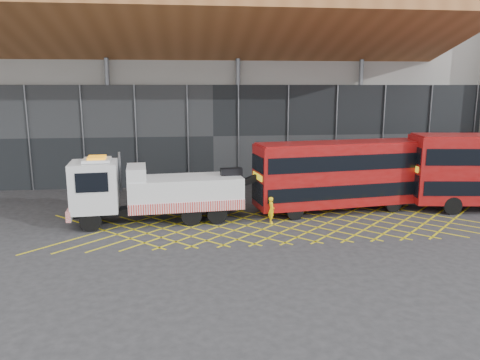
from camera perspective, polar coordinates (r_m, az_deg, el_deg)
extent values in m
plane|color=#28282A|center=(26.92, -6.02, -5.79)|extent=(120.00, 120.00, 0.00)
cube|color=gold|center=(27.31, -16.19, -5.93)|extent=(7.16, 7.16, 0.01)
cube|color=gold|center=(27.31, -16.19, -5.93)|extent=(7.16, 7.16, 0.01)
cube|color=gold|center=(27.09, -12.84, -5.90)|extent=(7.16, 7.16, 0.01)
cube|color=gold|center=(27.09, -12.84, -5.90)|extent=(7.16, 7.16, 0.01)
cube|color=gold|center=(26.95, -9.44, -5.85)|extent=(7.16, 7.16, 0.01)
cube|color=gold|center=(26.95, -9.44, -5.85)|extent=(7.16, 7.16, 0.01)
cube|color=gold|center=(26.92, -6.02, -5.78)|extent=(7.16, 7.16, 0.01)
cube|color=gold|center=(26.92, -6.02, -5.78)|extent=(7.16, 7.16, 0.01)
cube|color=gold|center=(26.97, -2.60, -5.69)|extent=(7.16, 7.16, 0.01)
cube|color=gold|center=(26.97, -2.60, -5.69)|extent=(7.16, 7.16, 0.01)
cube|color=gold|center=(27.12, 0.79, -5.58)|extent=(7.16, 7.16, 0.01)
cube|color=gold|center=(27.12, 0.79, -5.58)|extent=(7.16, 7.16, 0.01)
cube|color=gold|center=(27.37, 4.13, -5.45)|extent=(7.16, 7.16, 0.01)
cube|color=gold|center=(27.37, 4.13, -5.45)|extent=(7.16, 7.16, 0.01)
cube|color=gold|center=(27.70, 7.39, -5.31)|extent=(7.16, 7.16, 0.01)
cube|color=gold|center=(27.70, 7.39, -5.31)|extent=(7.16, 7.16, 0.01)
cube|color=gold|center=(28.12, 10.57, -5.16)|extent=(7.16, 7.16, 0.01)
cube|color=gold|center=(28.12, 10.57, -5.16)|extent=(7.16, 7.16, 0.01)
cube|color=gold|center=(28.63, 13.65, -4.99)|extent=(7.16, 7.16, 0.01)
cube|color=gold|center=(28.63, 13.65, -4.99)|extent=(7.16, 7.16, 0.01)
cube|color=gold|center=(29.21, 16.61, -4.82)|extent=(7.16, 7.16, 0.01)
cube|color=gold|center=(29.21, 16.61, -4.82)|extent=(7.16, 7.16, 0.01)
cube|color=gold|center=(29.87, 19.44, -4.64)|extent=(7.16, 7.16, 0.01)
cube|color=gold|center=(29.87, 19.44, -4.64)|extent=(7.16, 7.16, 0.01)
cube|color=gold|center=(30.60, 22.14, -4.46)|extent=(7.16, 7.16, 0.01)
cube|color=gold|center=(30.60, 22.14, -4.46)|extent=(7.16, 7.16, 0.01)
cube|color=gold|center=(31.39, 24.71, -4.29)|extent=(7.16, 7.16, 0.01)
cube|color=gold|center=(31.39, 24.71, -4.29)|extent=(7.16, 7.16, 0.01)
cube|color=gray|center=(44.78, -3.95, 12.76)|extent=(55.00, 14.00, 18.00)
cube|color=black|center=(37.69, -3.31, 5.41)|extent=(55.00, 0.80, 8.00)
cube|color=#99582C|center=(33.91, -6.62, 17.39)|extent=(40.00, 11.93, 4.07)
cylinder|color=#595B60|center=(37.79, -15.59, 6.55)|extent=(0.36, 0.36, 10.00)
cylinder|color=#595B60|center=(37.56, -0.24, 6.94)|extent=(0.36, 0.36, 10.00)
cylinder|color=#595B60|center=(39.93, 14.28, 6.86)|extent=(0.36, 0.36, 10.00)
cube|color=black|center=(28.17, -9.69, -3.52)|extent=(10.27, 2.01, 0.38)
cube|color=white|center=(27.93, -17.30, -0.72)|extent=(2.82, 2.92, 2.80)
cube|color=black|center=(28.00, -20.03, 0.14)|extent=(0.27, 2.36, 1.18)
cube|color=red|center=(28.41, -19.84, -3.58)|extent=(0.53, 2.81, 0.59)
cube|color=orange|center=(27.63, -17.06, 2.64)|extent=(1.08, 1.37, 0.13)
cube|color=white|center=(28.02, -6.68, -1.36)|extent=(6.89, 3.29, 1.72)
cube|color=red|center=(26.84, -6.37, -3.34)|extent=(6.64, 0.68, 0.59)
cube|color=white|center=(27.67, -12.51, 0.89)|extent=(1.31, 2.67, 0.75)
cube|color=black|center=(28.19, -1.06, 0.91)|extent=(1.33, 0.65, 0.54)
cube|color=black|center=(28.51, 1.07, -0.07)|extent=(2.38, 0.59, 1.16)
cylinder|color=black|center=(27.27, -17.75, -4.76)|extent=(1.21, 0.48, 1.18)
cylinder|color=black|center=(29.44, -17.33, -3.56)|extent=(1.21, 0.48, 1.18)
cylinder|color=black|center=(27.42, -2.81, -4.13)|extent=(1.21, 0.48, 1.18)
cylinder|color=black|center=(29.58, -3.51, -2.98)|extent=(1.21, 0.48, 1.18)
cylinder|color=#595B60|center=(28.77, -14.41, 0.99)|extent=(0.15, 0.15, 2.37)
cube|color=maroon|center=(30.36, 12.17, 0.76)|extent=(11.22, 4.04, 3.87)
cube|color=black|center=(30.54, 12.09, -0.91)|extent=(10.79, 4.04, 0.85)
cube|color=black|center=(30.22, 12.24, 2.42)|extent=(10.79, 4.04, 0.95)
cube|color=black|center=(28.52, 2.15, -1.43)|extent=(0.37, 2.23, 1.30)
cube|color=black|center=(28.18, 2.18, 2.03)|extent=(0.37, 2.23, 0.95)
cube|color=yellow|center=(28.32, 2.14, 0.44)|extent=(0.31, 1.77, 0.35)
cube|color=maroon|center=(30.07, 12.32, 4.44)|extent=(10.97, 3.81, 0.12)
cylinder|color=black|center=(28.39, 6.69, -3.80)|extent=(1.07, 0.44, 1.04)
cylinder|color=black|center=(30.42, 5.17, -2.74)|extent=(1.07, 0.44, 1.04)
cylinder|color=black|center=(31.39, 18.16, -2.83)|extent=(1.07, 0.44, 1.04)
cylinder|color=black|center=(33.23, 16.09, -1.93)|extent=(1.07, 0.44, 1.04)
cube|color=black|center=(32.24, 20.19, -0.36)|extent=(0.37, 2.43, 1.42)
cube|color=black|center=(31.93, 20.42, 2.99)|extent=(0.37, 2.43, 1.04)
cube|color=yellow|center=(32.06, 20.30, 1.45)|extent=(0.31, 1.94, 0.38)
cylinder|color=black|center=(32.18, 24.47, -2.86)|extent=(1.17, 0.47, 1.13)
cylinder|color=black|center=(34.40, 22.83, -1.86)|extent=(1.17, 0.47, 1.13)
imported|color=yellow|center=(27.50, 3.85, -3.67)|extent=(0.40, 0.59, 1.57)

